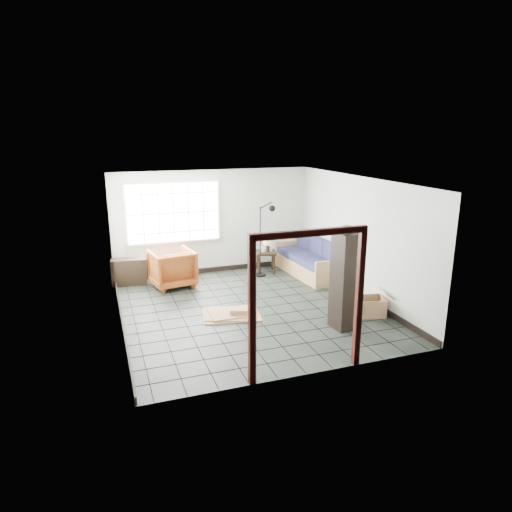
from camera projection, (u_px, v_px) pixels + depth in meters
name	position (u px, v px, depth m)	size (l,w,h in m)	color
ground	(248.00, 309.00, 9.30)	(5.50, 5.50, 0.00)	black
room_shell	(248.00, 228.00, 8.88)	(5.02, 5.52, 2.61)	silver
window_panel	(173.00, 213.00, 11.01)	(2.32, 0.08, 1.52)	silver
doorway_trim	(308.00, 286.00, 6.48)	(1.80, 0.08, 2.20)	#350F0C
futon_sofa	(310.00, 261.00, 11.46)	(0.94, 2.18, 0.95)	tan
armchair	(172.00, 266.00, 10.56)	(0.93, 0.87, 0.96)	brown
side_table	(266.00, 255.00, 11.67)	(0.59, 0.59, 0.53)	black
table_lamp	(268.00, 241.00, 11.54)	(0.30, 0.30, 0.40)	black
projector	(266.00, 249.00, 11.69)	(0.26, 0.20, 0.09)	silver
floor_lamp	(266.00, 237.00, 11.19)	(0.49, 0.34, 1.86)	black
console_shelf	(129.00, 272.00, 10.71)	(0.84, 0.41, 0.62)	black
tall_shelf	(344.00, 280.00, 8.18)	(0.42, 0.52, 1.80)	black
pot	(348.00, 230.00, 7.87)	(0.22, 0.22, 0.13)	black
open_box	(370.00, 306.00, 8.95)	(0.96, 0.63, 0.50)	olive
cardboard_pile	(232.00, 314.00, 8.95)	(1.22, 1.02, 0.16)	olive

